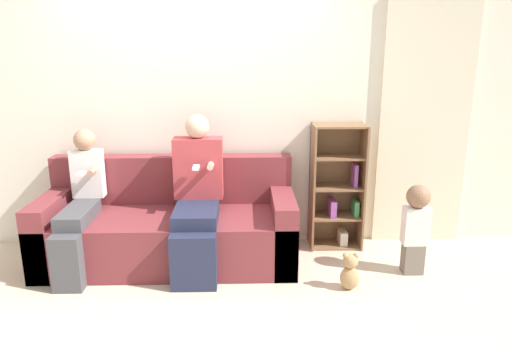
% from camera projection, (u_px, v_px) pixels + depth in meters
% --- Properties ---
extents(ground_plane, '(14.00, 14.00, 0.00)m').
position_uv_depth(ground_plane, '(187.00, 288.00, 3.50)').
color(ground_plane, beige).
extents(back_wall, '(10.00, 0.06, 2.55)m').
position_uv_depth(back_wall, '(195.00, 107.00, 4.10)').
color(back_wall, silver).
rests_on(back_wall, ground_plane).
extents(curtain_panel, '(0.83, 0.04, 2.25)m').
position_uv_depth(curtain_panel, '(424.00, 123.00, 4.14)').
color(curtain_panel, beige).
rests_on(curtain_panel, ground_plane).
extents(couch, '(2.11, 0.83, 0.86)m').
position_uv_depth(couch, '(170.00, 228.00, 3.91)').
color(couch, maroon).
rests_on(couch, ground_plane).
extents(adult_seated, '(0.41, 0.75, 1.26)m').
position_uv_depth(adult_seated, '(197.00, 193.00, 3.72)').
color(adult_seated, '#232842').
rests_on(adult_seated, ground_plane).
extents(child_seated, '(0.26, 0.78, 1.13)m').
position_uv_depth(child_seated, '(79.00, 203.00, 3.68)').
color(child_seated, '#47474C').
rests_on(child_seated, ground_plane).
extents(toddler_standing, '(0.20, 0.19, 0.75)m').
position_uv_depth(toddler_standing, '(416.00, 224.00, 3.65)').
color(toddler_standing, '#70665B').
rests_on(toddler_standing, ground_plane).
extents(bookshelf, '(0.47, 0.29, 1.14)m').
position_uv_depth(bookshelf, '(337.00, 189.00, 4.17)').
color(bookshelf, brown).
rests_on(bookshelf, ground_plane).
extents(teddy_bear, '(0.15, 0.12, 0.30)m').
position_uv_depth(teddy_bear, '(350.00, 272.00, 3.46)').
color(teddy_bear, tan).
rests_on(teddy_bear, ground_plane).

